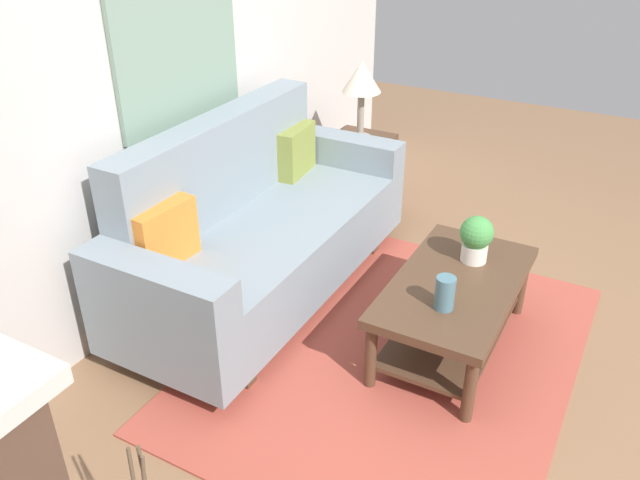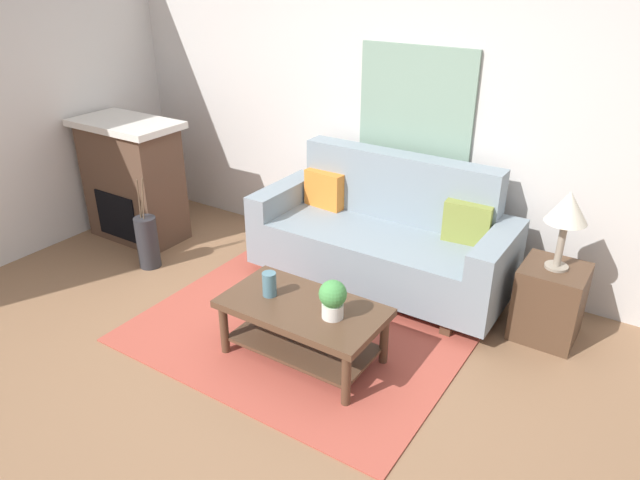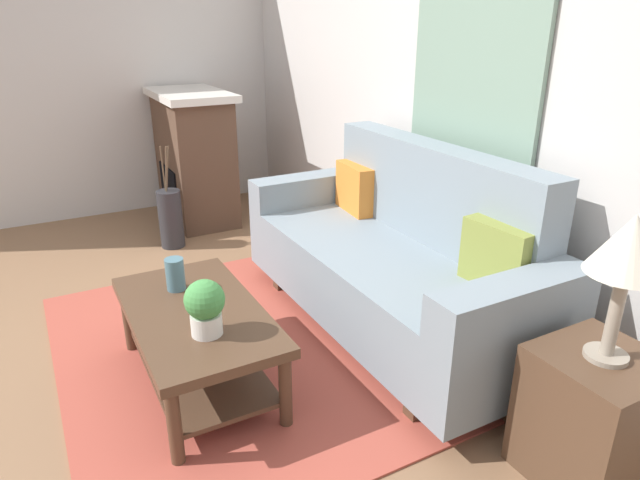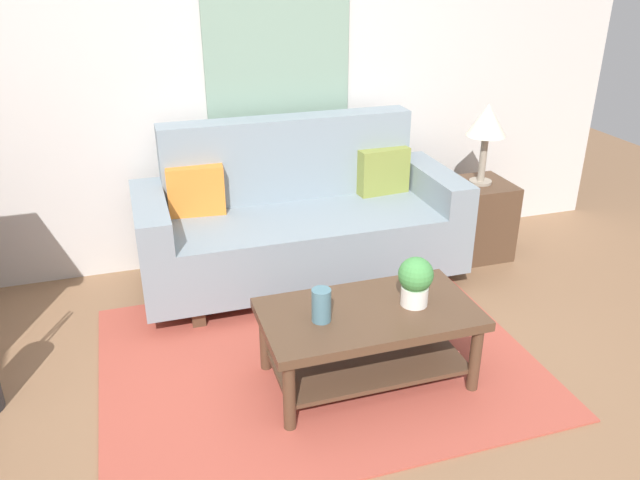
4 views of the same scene
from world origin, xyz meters
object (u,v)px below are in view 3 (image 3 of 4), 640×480
table_lamp (629,251)px  framed_painting (473,72)px  potted_plant_tabletop (205,306)px  tabletop_vase (175,274)px  throw_pillow_olive (497,256)px  couch (394,260)px  floor_vase (171,219)px  throw_pillow_orange (355,188)px  fireplace (194,156)px  coffee_table (197,330)px  side_table (592,418)px

table_lamp → framed_painting: framed_painting is taller
potted_plant_tabletop → table_lamp: (1.08, 1.21, 0.42)m
tabletop_vase → throw_pillow_olive: bearing=56.7°
couch → potted_plant_tabletop: (0.27, -1.21, 0.14)m
framed_painting → floor_vase: bearing=-145.1°
throw_pillow_orange → tabletop_vase: 1.42m
throw_pillow_orange → framed_painting: (0.65, 0.34, 0.78)m
framed_painting → throw_pillow_olive: bearing=-27.7°
table_lamp → fireplace: 3.85m
table_lamp → floor_vase: table_lamp is taller
throw_pillow_olive → coffee_table: throw_pillow_olive is taller
coffee_table → tabletop_vase: tabletop_vase is taller
framed_painting → coffee_table: bearing=-89.0°
floor_vase → throw_pillow_orange: bearing=38.2°
side_table → framed_painting: 1.86m
coffee_table → couch: bearing=91.3°
framed_painting → couch: bearing=-90.0°
throw_pillow_orange → side_table: bearing=-3.7°
coffee_table → framed_painting: 2.02m
throw_pillow_orange → fireplace: bearing=-162.2°
throw_pillow_orange → coffee_table: throw_pillow_orange is taller
coffee_table → potted_plant_tabletop: potted_plant_tabletop is taller
couch → throw_pillow_orange: size_ratio=5.86×
throw_pillow_olive → fireplace: size_ratio=0.31×
framed_painting → throw_pillow_orange: bearing=-152.3°
throw_pillow_olive → side_table: 0.82m
floor_vase → side_table: bearing=14.6°
throw_pillow_olive → side_table: size_ratio=0.64×
fireplace → coffee_table: bearing=-16.7°
couch → tabletop_vase: (-0.23, -1.22, 0.09)m
table_lamp → throw_pillow_olive: bearing=169.6°
throw_pillow_orange → coffee_table: 1.53m
coffee_table → table_lamp: 1.91m
fireplace → framed_painting: (2.45, 0.92, 0.88)m
table_lamp → framed_painting: bearing=160.8°
floor_vase → framed_painting: 2.60m
potted_plant_tabletop → table_lamp: size_ratio=0.46×
couch → floor_vase: couch is taller
throw_pillow_olive → framed_painting: framed_painting is taller
potted_plant_tabletop → table_lamp: bearing=48.1°
throw_pillow_orange → throw_pillow_olive: (1.30, 0.00, 0.00)m
potted_plant_tabletop → side_table: size_ratio=0.47×
table_lamp → fireplace: bearing=-173.3°
framed_painting → potted_plant_tabletop: bearing=-80.8°
throw_pillow_orange → fireplace: 1.90m
tabletop_vase → framed_painting: bearing=82.2°
throw_pillow_orange → side_table: 2.05m
potted_plant_tabletop → side_table: bearing=48.1°
throw_pillow_orange → floor_vase: 1.63m
throw_pillow_olive → throw_pillow_orange: bearing=180.0°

